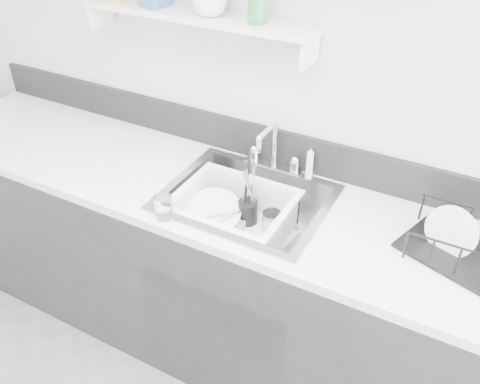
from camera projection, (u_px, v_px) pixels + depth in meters
The scene contains 15 objects.
room_shell at pixel (54, 92), 0.98m from camera, with size 3.50×3.00×2.60m.
counter_run at pixel (245, 282), 2.26m from camera, with size 3.20×0.62×0.92m.
backsplash at pixel (279, 147), 2.16m from camera, with size 3.20×0.02×0.16m, color black.
sink at pixel (246, 216), 2.05m from camera, with size 0.64×0.52×0.20m, color silver, non-canonical shape.
faucet at pixel (273, 156), 2.14m from camera, with size 0.26×0.18×0.23m.
side_sprayer at pixel (310, 163), 2.08m from camera, with size 0.03×0.03×0.14m, color white.
wall_shelf at pixel (195, 18), 1.96m from camera, with size 1.00×0.16×0.12m.
wash_tub at pixel (233, 216), 2.03m from camera, with size 0.46×0.37×0.18m, color white, non-canonical shape.
plate_stack at pixel (216, 218), 2.09m from camera, with size 0.28×0.27×0.11m.
utensil_cup at pixel (248, 210), 2.09m from camera, with size 0.08×0.08×0.27m.
ladle at pixel (228, 214), 2.10m from camera, with size 0.27×0.09×0.08m, color silver, non-canonical shape.
tumbler_in_tub at pixel (272, 224), 2.02m from camera, with size 0.08×0.08×0.11m, color white.
tumbler_counter at pixel (164, 207), 1.87m from camera, with size 0.07×0.07×0.09m, color white.
dish_rack at pixel (464, 240), 1.69m from camera, with size 0.36×0.27×0.13m, color black, non-canonical shape.
bowl_small at pixel (258, 242), 1.98m from camera, with size 0.12×0.12×0.04m, color white.
Camera 1 is at (0.75, -0.24, 2.09)m, focal length 38.00 mm.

